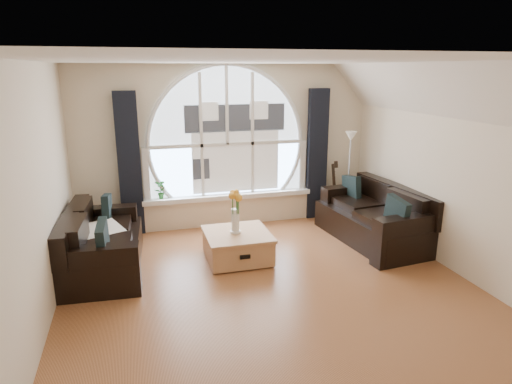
# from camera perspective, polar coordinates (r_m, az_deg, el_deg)

# --- Properties ---
(ground) EXTENTS (5.00, 5.50, 0.01)m
(ground) POSITION_cam_1_polar(r_m,az_deg,el_deg) (5.48, 2.59, -13.12)
(ground) COLOR brown
(ground) RESTS_ON ground
(ceiling) EXTENTS (5.00, 5.50, 0.01)m
(ceiling) POSITION_cam_1_polar(r_m,az_deg,el_deg) (4.81, 2.99, 16.40)
(ceiling) COLOR silver
(ceiling) RESTS_ON ground
(wall_back) EXTENTS (5.00, 0.01, 2.70)m
(wall_back) POSITION_cam_1_polar(r_m,az_deg,el_deg) (7.58, -3.77, 5.80)
(wall_back) COLOR beige
(wall_back) RESTS_ON ground
(wall_front) EXTENTS (5.00, 0.01, 2.70)m
(wall_front) POSITION_cam_1_polar(r_m,az_deg,el_deg) (2.69, 22.02, -14.05)
(wall_front) COLOR beige
(wall_front) RESTS_ON ground
(wall_left) EXTENTS (0.01, 5.50, 2.70)m
(wall_left) POSITION_cam_1_polar(r_m,az_deg,el_deg) (4.84, -26.63, -1.44)
(wall_left) COLOR beige
(wall_left) RESTS_ON ground
(wall_right) EXTENTS (0.01, 5.50, 2.70)m
(wall_right) POSITION_cam_1_polar(r_m,az_deg,el_deg) (6.21, 25.27, 2.18)
(wall_right) COLOR beige
(wall_right) RESTS_ON ground
(attic_slope) EXTENTS (0.92, 5.50, 0.72)m
(attic_slope) POSITION_cam_1_polar(r_m,az_deg,el_deg) (5.89, 24.14, 11.53)
(attic_slope) COLOR silver
(attic_slope) RESTS_ON ground
(arched_window) EXTENTS (2.60, 0.06, 2.15)m
(arched_window) POSITION_cam_1_polar(r_m,az_deg,el_deg) (7.51, -3.75, 7.83)
(arched_window) COLOR silver
(arched_window) RESTS_ON wall_back
(window_sill) EXTENTS (2.90, 0.22, 0.08)m
(window_sill) POSITION_cam_1_polar(r_m,az_deg,el_deg) (7.67, -3.50, -0.52)
(window_sill) COLOR white
(window_sill) RESTS_ON wall_back
(window_frame) EXTENTS (2.76, 0.08, 2.15)m
(window_frame) POSITION_cam_1_polar(r_m,az_deg,el_deg) (7.48, -3.71, 7.81)
(window_frame) COLOR white
(window_frame) RESTS_ON wall_back
(neighbor_house) EXTENTS (1.70, 0.02, 1.50)m
(neighbor_house) POSITION_cam_1_polar(r_m,az_deg,el_deg) (7.54, -2.59, 6.93)
(neighbor_house) COLOR silver
(neighbor_house) RESTS_ON wall_back
(curtain_left) EXTENTS (0.35, 0.12, 2.30)m
(curtain_left) POSITION_cam_1_polar(r_m,az_deg,el_deg) (7.34, -15.87, 3.34)
(curtain_left) COLOR black
(curtain_left) RESTS_ON ground
(curtain_right) EXTENTS (0.35, 0.12, 2.30)m
(curtain_right) POSITION_cam_1_polar(r_m,az_deg,el_deg) (7.98, 7.80, 4.72)
(curtain_right) COLOR black
(curtain_right) RESTS_ON ground
(sofa_left) EXTENTS (1.04, 1.90, 0.82)m
(sofa_left) POSITION_cam_1_polar(r_m,az_deg,el_deg) (6.34, -18.98, -5.92)
(sofa_left) COLOR black
(sofa_left) RESTS_ON ground
(sofa_right) EXTENTS (1.19, 2.06, 0.87)m
(sofa_right) POSITION_cam_1_polar(r_m,az_deg,el_deg) (7.21, 14.81, -2.99)
(sofa_right) COLOR black
(sofa_right) RESTS_ON ground
(coffee_chest) EXTENTS (0.90, 0.90, 0.44)m
(coffee_chest) POSITION_cam_1_polar(r_m,az_deg,el_deg) (6.35, -2.39, -6.73)
(coffee_chest) COLOR #AB7549
(coffee_chest) RESTS_ON ground
(throw_blanket) EXTENTS (0.72, 0.72, 0.10)m
(throw_blanket) POSITION_cam_1_polar(r_m,az_deg,el_deg) (6.38, -19.29, -4.86)
(throw_blanket) COLOR silver
(throw_blanket) RESTS_ON sofa_left
(vase_flowers) EXTENTS (0.24, 0.24, 0.70)m
(vase_flowers) POSITION_cam_1_polar(r_m,az_deg,el_deg) (6.16, -2.69, -1.82)
(vase_flowers) COLOR white
(vase_flowers) RESTS_ON coffee_chest
(floor_lamp) EXTENTS (0.24, 0.24, 1.60)m
(floor_lamp) POSITION_cam_1_polar(r_m,az_deg,el_deg) (7.89, 11.75, 1.82)
(floor_lamp) COLOR #B2B2B2
(floor_lamp) RESTS_ON ground
(guitar) EXTENTS (0.38, 0.27, 1.06)m
(guitar) POSITION_cam_1_polar(r_m,az_deg,el_deg) (8.16, 9.70, 0.41)
(guitar) COLOR olive
(guitar) RESTS_ON ground
(potted_plant) EXTENTS (0.21, 0.18, 0.33)m
(potted_plant) POSITION_cam_1_polar(r_m,az_deg,el_deg) (7.47, -12.12, 0.36)
(potted_plant) COLOR #1E6023
(potted_plant) RESTS_ON window_sill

